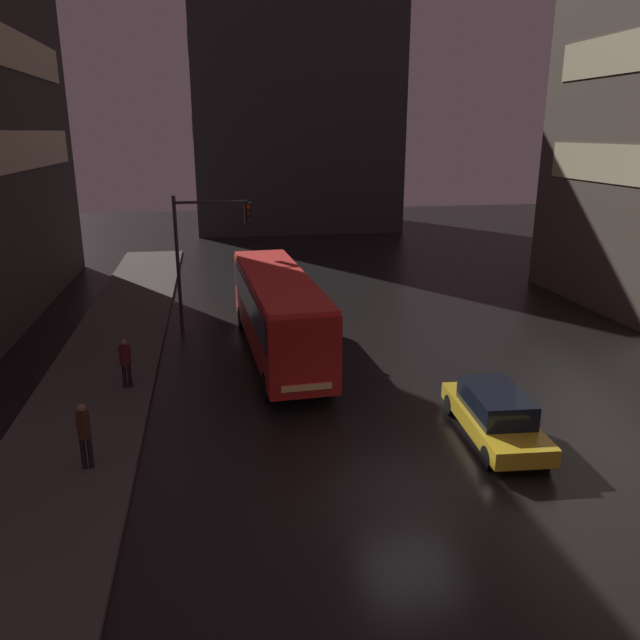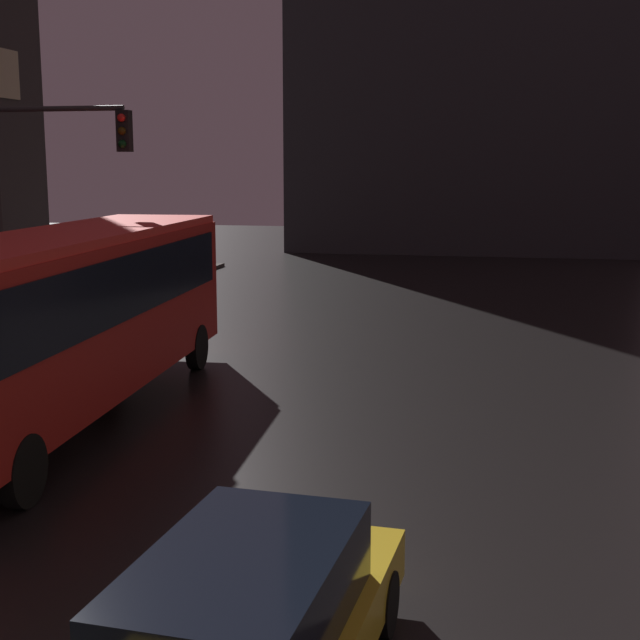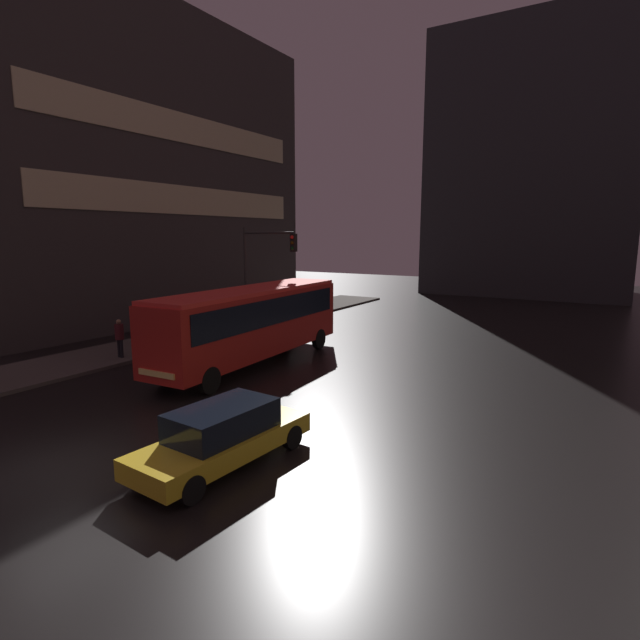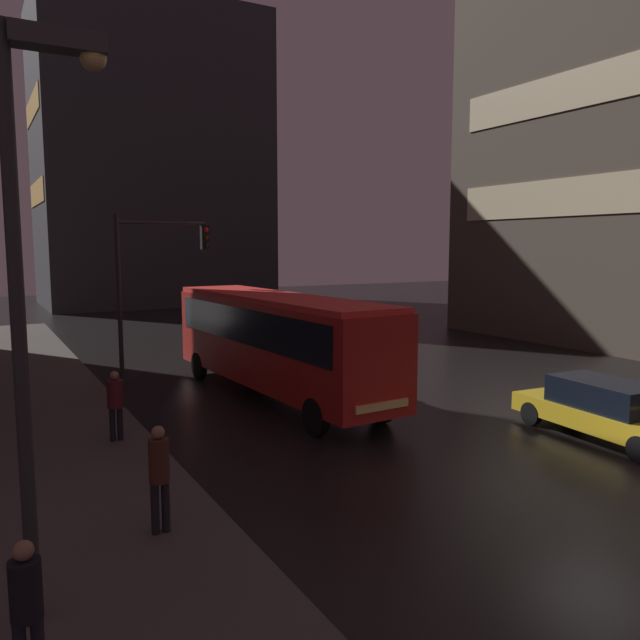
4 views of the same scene
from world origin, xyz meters
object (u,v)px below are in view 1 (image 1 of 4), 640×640
bus_near (278,307)px  pedestrian_mid (84,431)px  traffic_light_main (204,239)px  car_taxi (495,414)px  pedestrian_near (125,359)px

bus_near → pedestrian_mid: size_ratio=6.07×
pedestrian_mid → bus_near: bearing=-99.1°
bus_near → pedestrian_mid: bearing=50.4°
pedestrian_mid → traffic_light_main: (3.13, 12.47, 2.88)m
car_taxi → pedestrian_near: 12.36m
traffic_light_main → pedestrian_mid: bearing=-104.1°
bus_near → pedestrian_mid: (-5.94, -8.04, -0.84)m
pedestrian_mid → traffic_light_main: 13.18m
traffic_light_main → pedestrian_near: bearing=-111.6°
pedestrian_near → traffic_light_main: traffic_light_main is taller
car_taxi → pedestrian_near: pedestrian_near is taller
bus_near → traffic_light_main: (-2.81, 4.44, 2.04)m
bus_near → pedestrian_near: 6.19m
bus_near → pedestrian_mid: 10.03m
car_taxi → traffic_light_main: bearing=-52.2°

